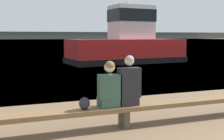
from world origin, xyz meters
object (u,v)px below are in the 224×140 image
at_px(bench_main, 124,109).
at_px(shopping_bag, 84,103).
at_px(person_right, 129,84).
at_px(person_left, 109,87).
at_px(tugboat_red, 127,45).

bearing_deg(bench_main, shopping_bag, -178.77).
bearing_deg(person_right, shopping_bag, -179.02).
relative_size(person_right, shopping_bag, 4.33).
distance_m(person_left, tugboat_red, 14.21).
bearing_deg(shopping_bag, bench_main, 1.23).
bearing_deg(bench_main, person_left, -179.85).
xyz_separation_m(bench_main, tugboat_red, (5.57, 12.93, 0.87)).
xyz_separation_m(shopping_bag, tugboat_red, (6.39, 12.95, 0.67)).
xyz_separation_m(bench_main, shopping_bag, (-0.83, -0.02, 0.20)).
bearing_deg(bench_main, person_right, -1.10).
height_order(bench_main, shopping_bag, shopping_bag).
bearing_deg(person_right, bench_main, 178.90).
xyz_separation_m(person_left, person_right, (0.42, -0.00, 0.03)).
distance_m(person_left, person_right, 0.42).
xyz_separation_m(person_left, shopping_bag, (-0.51, -0.02, -0.28)).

